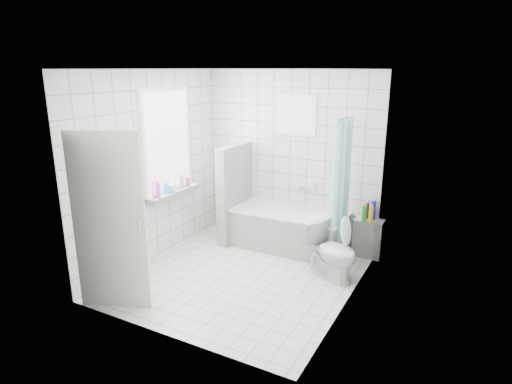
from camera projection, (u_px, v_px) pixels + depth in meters
The scene contains 19 objects.
ground at pixel (242, 275), 5.60m from camera, with size 3.00×3.00×0.00m, color white.
ceiling at pixel (240, 69), 4.88m from camera, with size 3.00×3.00×0.00m, color white.
wall_back at pixel (290, 158), 6.51m from camera, with size 2.80×0.02×2.60m, color white.
wall_front at pixel (160, 214), 3.97m from camera, with size 2.80×0.02×2.60m, color white.
wall_left at pixel (153, 167), 5.87m from camera, with size 0.02×3.00×2.60m, color white.
wall_right at pixel (353, 194), 4.61m from camera, with size 0.02×3.00×2.60m, color white.
window_left at pixel (168, 143), 6.02m from camera, with size 0.01×0.90×1.40m, color white.
window_back at pixel (296, 115), 6.25m from camera, with size 0.50×0.01×0.50m, color white.
window_sill at pixel (173, 194), 6.21m from camera, with size 0.18×1.02×0.08m, color white.
door at pixel (109, 223), 4.60m from camera, with size 0.04×0.80×2.00m, color silver.
bathtub at pixel (289, 229), 6.40m from camera, with size 1.68×0.77×0.58m.
partition_wall at pixel (235, 193), 6.63m from camera, with size 0.15×0.85×1.50m, color white.
tiled_ledge at pixel (368, 238), 6.11m from camera, with size 0.40×0.24×0.55m, color white.
toilet at pixel (331, 250), 5.45m from camera, with size 0.42×0.73×0.75m, color white.
curtain_rod at pixel (346, 117), 5.55m from camera, with size 0.02×0.02×0.80m, color silver.
shower_curtain at pixel (339, 186), 5.69m from camera, with size 0.14×0.48×1.78m, color #46BECE, non-canonical shape.
tub_faucet at pixel (305, 189), 6.48m from camera, with size 0.18×0.06×0.06m, color silver.
sill_bottles at pixel (171, 184), 6.10m from camera, with size 0.18×0.79×0.30m.
ledge_bottles at pixel (369, 212), 5.98m from camera, with size 0.16×0.20×0.28m.
Camera 1 is at (2.54, -4.40, 2.59)m, focal length 30.00 mm.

